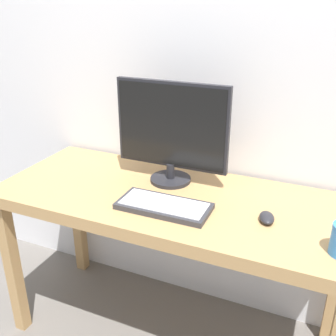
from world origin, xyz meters
name	(u,v)px	position (x,y,z in m)	size (l,w,h in m)	color
ground_plane	(171,332)	(0.00, 0.00, 0.00)	(6.00, 6.00, 0.00)	slate
wall_back	(205,2)	(0.00, 0.35, 1.50)	(2.70, 0.04, 3.00)	silver
desk	(172,212)	(0.00, 0.00, 0.68)	(1.50, 0.62, 0.76)	tan
monitor	(171,131)	(-0.06, 0.13, 1.00)	(0.50, 0.18, 0.44)	#232328
keyboard_primary	(164,206)	(0.02, -0.12, 0.77)	(0.36, 0.17, 0.02)	#333338
mouse	(267,218)	(0.40, -0.05, 0.78)	(0.05, 0.09, 0.03)	#232328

